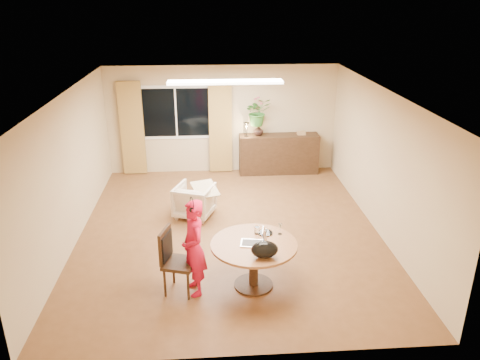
% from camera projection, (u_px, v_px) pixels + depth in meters
% --- Properties ---
extents(floor, '(6.50, 6.50, 0.00)m').
position_uv_depth(floor, '(230.00, 231.00, 8.75)').
color(floor, brown).
rests_on(floor, ground).
extents(ceiling, '(6.50, 6.50, 0.00)m').
position_uv_depth(ceiling, '(228.00, 93.00, 7.78)').
color(ceiling, white).
rests_on(ceiling, wall_back).
extents(wall_back, '(5.50, 0.00, 5.50)m').
position_uv_depth(wall_back, '(222.00, 120.00, 11.27)').
color(wall_back, tan).
rests_on(wall_back, floor).
extents(wall_left, '(0.00, 6.50, 6.50)m').
position_uv_depth(wall_left, '(70.00, 170.00, 8.08)').
color(wall_left, tan).
rests_on(wall_left, floor).
extents(wall_right, '(0.00, 6.50, 6.50)m').
position_uv_depth(wall_right, '(381.00, 162.00, 8.45)').
color(wall_right, tan).
rests_on(wall_right, floor).
extents(window, '(1.70, 0.03, 1.30)m').
position_uv_depth(window, '(176.00, 113.00, 11.11)').
color(window, white).
rests_on(window, wall_back).
extents(curtain_left, '(0.55, 0.08, 2.25)m').
position_uv_depth(curtain_left, '(132.00, 129.00, 11.10)').
color(curtain_left, olive).
rests_on(curtain_left, wall_back).
extents(curtain_right, '(0.55, 0.08, 2.25)m').
position_uv_depth(curtain_right, '(220.00, 127.00, 11.24)').
color(curtain_right, olive).
rests_on(curtain_right, wall_back).
extents(ceiling_panel, '(2.20, 0.35, 0.05)m').
position_uv_depth(ceiling_panel, '(225.00, 82.00, 8.91)').
color(ceiling_panel, white).
rests_on(ceiling_panel, ceiling).
extents(dining_table, '(1.28, 1.28, 0.73)m').
position_uv_depth(dining_table, '(254.00, 253.00, 6.91)').
color(dining_table, brown).
rests_on(dining_table, floor).
extents(dining_chair, '(0.59, 0.56, 1.01)m').
position_uv_depth(dining_chair, '(180.00, 262.00, 6.81)').
color(dining_chair, black).
rests_on(dining_chair, floor).
extents(child, '(0.62, 0.50, 1.47)m').
position_uv_depth(child, '(194.00, 248.00, 6.71)').
color(child, red).
rests_on(child, floor).
extents(laptop, '(0.42, 0.31, 0.25)m').
position_uv_depth(laptop, '(253.00, 236.00, 6.79)').
color(laptop, '#B7B7BC').
rests_on(laptop, dining_table).
extents(tumbler, '(0.08, 0.08, 0.11)m').
position_uv_depth(tumbler, '(257.00, 230.00, 7.11)').
color(tumbler, white).
rests_on(tumbler, dining_table).
extents(wine_glass, '(0.08, 0.08, 0.18)m').
position_uv_depth(wine_glass, '(280.00, 229.00, 7.08)').
color(wine_glass, white).
rests_on(wine_glass, dining_table).
extents(pot_lid, '(0.25, 0.25, 0.04)m').
position_uv_depth(pot_lid, '(265.00, 232.00, 7.12)').
color(pot_lid, white).
rests_on(pot_lid, dining_table).
extents(handbag, '(0.41, 0.28, 0.25)m').
position_uv_depth(handbag, '(265.00, 250.00, 6.43)').
color(handbag, black).
rests_on(handbag, dining_table).
extents(armchair, '(0.91, 0.92, 0.65)m').
position_uv_depth(armchair, '(194.00, 201.00, 9.24)').
color(armchair, beige).
rests_on(armchair, floor).
extents(throw, '(0.61, 0.67, 0.03)m').
position_uv_depth(throw, '(205.00, 185.00, 9.08)').
color(throw, beige).
rests_on(throw, armchair).
extents(sideboard, '(1.92, 0.47, 0.96)m').
position_uv_depth(sideboard, '(279.00, 154.00, 11.45)').
color(sideboard, black).
rests_on(sideboard, floor).
extents(vase, '(0.26, 0.26, 0.25)m').
position_uv_depth(vase, '(258.00, 130.00, 11.19)').
color(vase, black).
rests_on(vase, sideboard).
extents(bouquet, '(0.70, 0.64, 0.66)m').
position_uv_depth(bouquet, '(258.00, 112.00, 11.02)').
color(bouquet, '#2D6927').
rests_on(bouquet, vase).
extents(book_stack, '(0.23, 0.20, 0.08)m').
position_uv_depth(book_stack, '(301.00, 133.00, 11.29)').
color(book_stack, '#95694C').
rests_on(book_stack, sideboard).
extents(desk_lamp, '(0.17, 0.17, 0.35)m').
position_uv_depth(desk_lamp, '(246.00, 129.00, 11.10)').
color(desk_lamp, black).
rests_on(desk_lamp, sideboard).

